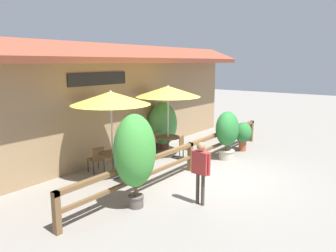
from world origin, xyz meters
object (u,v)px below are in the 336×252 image
dining_table_middle (168,141)px  potted_plant_broad_leaf (135,152)px  potted_plant_tall_tropical (163,125)px  chair_near_streetside (128,167)px  chair_middle_wallside (153,141)px  chair_middle_streetside (185,146)px  potted_plant_small_flowering (227,132)px  patio_umbrella_middle (168,91)px  potted_plant_corner_fern (243,134)px  chair_near_wallside (97,158)px  pedestrian (201,165)px  dining_table_near (113,158)px  patio_umbrella_near (111,98)px

dining_table_middle → potted_plant_broad_leaf: (-4.09, -2.04, 0.80)m
potted_plant_tall_tropical → chair_near_streetside: bearing=-157.0°
chair_middle_wallside → dining_table_middle: bearing=81.7°
potted_plant_tall_tropical → chair_middle_streetside: bearing=-115.5°
chair_middle_wallside → potted_plant_small_flowering: 2.94m
patio_umbrella_middle → potted_plant_corner_fern: 3.60m
chair_near_wallside → potted_plant_corner_fern: 6.00m
chair_near_streetside → pedestrian: 2.60m
patio_umbrella_middle → dining_table_near: bearing=179.6°
chair_middle_wallside → patio_umbrella_middle: bearing=81.7°
chair_near_wallside → potted_plant_tall_tropical: 3.76m
chair_middle_wallside → patio_umbrella_near: bearing=4.1°
dining_table_near → potted_plant_tall_tropical: 3.82m
chair_middle_wallside → potted_plant_corner_fern: (2.46, -2.69, 0.23)m
chair_middle_wallside → potted_plant_corner_fern: size_ratio=0.73×
potted_plant_corner_fern → potted_plant_small_flowering: bearing=-179.4°
chair_near_streetside → chair_middle_streetside: bearing=-6.9°
potted_plant_small_flowering → pedestrian: potted_plant_small_flowering is taller
potted_plant_small_flowering → pedestrian: 4.18m
dining_table_near → chair_near_wallside: bearing=92.2°
dining_table_middle → chair_near_wallside: bearing=165.6°
chair_middle_streetside → pedestrian: (-3.05, -2.52, 0.56)m
dining_table_middle → patio_umbrella_middle: bearing=90.0°
potted_plant_corner_fern → potted_plant_small_flowering: (-1.46, -0.01, 0.33)m
dining_table_near → chair_near_wallside: size_ratio=1.02×
chair_near_streetside → patio_umbrella_middle: patio_umbrella_middle is taller
dining_table_middle → potted_plant_broad_leaf: size_ratio=0.37×
chair_near_streetside → dining_table_middle: bearing=6.9°
pedestrian → chair_middle_wallside: bearing=-31.5°
dining_table_middle → pedestrian: pedestrian is taller
patio_umbrella_near → chair_middle_streetside: patio_umbrella_near is taller
chair_near_wallside → potted_plant_broad_leaf: potted_plant_broad_leaf is taller
chair_middle_streetside → potted_plant_small_flowering: 1.66m
chair_near_wallside → pedestrian: size_ratio=0.53×
chair_near_streetside → patio_umbrella_middle: size_ratio=0.32×
chair_near_wallside → chair_middle_wallside: size_ratio=1.00×
chair_middle_streetside → dining_table_middle: bearing=81.3°
chair_near_streetside → potted_plant_corner_fern: (5.39, -1.26, 0.23)m
potted_plant_broad_leaf → pedestrian: potted_plant_broad_leaf is taller
dining_table_middle → dining_table_near: bearing=179.6°
potted_plant_corner_fern → potted_plant_broad_leaf: size_ratio=0.50×
dining_table_near → pedestrian: size_ratio=0.54×
chair_near_streetside → chair_near_wallside: bearing=81.6°
dining_table_near → dining_table_middle: bearing=-0.4°
potted_plant_tall_tropical → potted_plant_broad_leaf: bearing=-149.2°
chair_middle_wallside → dining_table_near: bearing=4.1°
patio_umbrella_near → dining_table_near: size_ratio=3.09×
patio_umbrella_near → potted_plant_corner_fern: bearing=-20.5°
patio_umbrella_near → chair_middle_streetside: 3.63m
chair_near_wallside → patio_umbrella_middle: 3.61m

